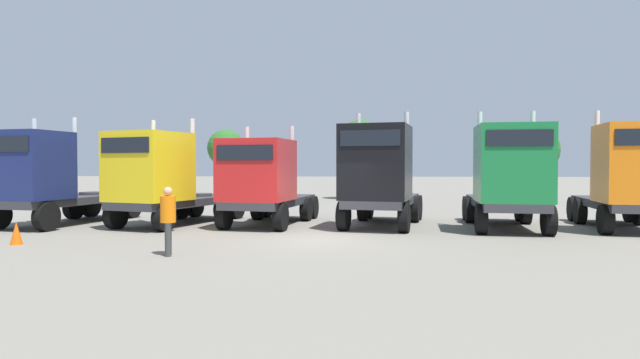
{
  "coord_description": "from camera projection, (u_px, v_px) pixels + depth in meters",
  "views": [
    {
      "loc": [
        1.41,
        -16.71,
        2.37
      ],
      "look_at": [
        -0.4,
        4.39,
        1.82
      ],
      "focal_mm": 29.71,
      "sensor_mm": 36.0,
      "label": 1
    }
  ],
  "objects": [
    {
      "name": "ground",
      "position": [
        321.0,
        240.0,
        16.83
      ],
      "size": [
        200.0,
        200.0,
        0.0
      ],
      "primitive_type": "plane",
      "color": "slate"
    },
    {
      "name": "semi_truck_navy",
      "position": [
        45.0,
        179.0,
        20.46
      ],
      "size": [
        3.61,
        6.69,
        4.26
      ],
      "rotation": [
        0.0,
        0.0,
        -1.75
      ],
      "color": "#333338",
      "rests_on": "ground"
    },
    {
      "name": "semi_truck_yellow",
      "position": [
        160.0,
        178.0,
        20.45
      ],
      "size": [
        4.18,
        6.7,
        4.23
      ],
      "rotation": [
        0.0,
        0.0,
        -1.86
      ],
      "color": "#333338",
      "rests_on": "ground"
    },
    {
      "name": "semi_truck_red",
      "position": [
        262.0,
        181.0,
        20.49
      ],
      "size": [
        3.36,
        6.3,
        3.96
      ],
      "rotation": [
        0.0,
        0.0,
        -1.72
      ],
      "color": "#333338",
      "rests_on": "ground"
    },
    {
      "name": "semi_truck_black",
      "position": [
        379.0,
        175.0,
        19.99
      ],
      "size": [
        3.63,
        6.35,
        4.46
      ],
      "rotation": [
        0.0,
        0.0,
        -1.77
      ],
      "color": "#333338",
      "rests_on": "ground"
    },
    {
      "name": "semi_truck_green",
      "position": [
        509.0,
        176.0,
        19.11
      ],
      "size": [
        3.07,
        6.3,
        4.41
      ],
      "rotation": [
        0.0,
        0.0,
        -1.66
      ],
      "color": "#333338",
      "rests_on": "ground"
    },
    {
      "name": "semi_truck_orange",
      "position": [
        631.0,
        177.0,
        18.86
      ],
      "size": [
        3.33,
        6.12,
        4.43
      ],
      "rotation": [
        0.0,
        0.0,
        -1.72
      ],
      "color": "#333338",
      "rests_on": "ground"
    },
    {
      "name": "visitor_in_hivis",
      "position": [
        168.0,
        216.0,
        13.9
      ],
      "size": [
        0.5,
        0.5,
        1.81
      ],
      "rotation": [
        0.0,
        0.0,
        0.31
      ],
      "color": "#3A3A3A",
      "rests_on": "ground"
    },
    {
      "name": "traffic_cone_near",
      "position": [
        16.0,
        233.0,
        15.87
      ],
      "size": [
        0.36,
        0.36,
        0.68
      ],
      "primitive_type": "cone",
      "color": "#F2590C",
      "rests_on": "ground"
    },
    {
      "name": "oak_far_left",
      "position": [
        226.0,
        148.0,
        41.76
      ],
      "size": [
        2.92,
        2.92,
        5.24
      ],
      "color": "#4C3823",
      "rests_on": "ground"
    },
    {
      "name": "oak_far_centre",
      "position": [
        360.0,
        142.0,
        37.37
      ],
      "size": [
        3.07,
        3.07,
        5.62
      ],
      "color": "#4C3823",
      "rests_on": "ground"
    },
    {
      "name": "oak_far_right",
      "position": [
        533.0,
        150.0,
        34.77
      ],
      "size": [
        3.32,
        3.32,
        5.11
      ],
      "color": "#4C3823",
      "rests_on": "ground"
    }
  ]
}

